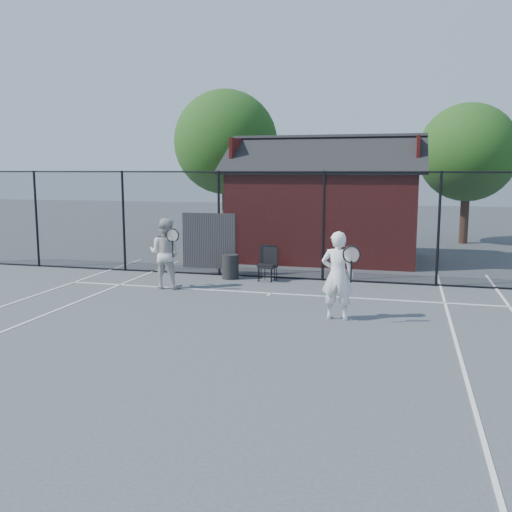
% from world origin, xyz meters
% --- Properties ---
extents(ground, '(80.00, 80.00, 0.00)m').
position_xyz_m(ground, '(0.00, 0.00, 0.00)').
color(ground, '#454B4F').
rests_on(ground, ground).
extents(court_lines, '(11.02, 18.00, 0.01)m').
position_xyz_m(court_lines, '(0.00, -1.32, 0.01)').
color(court_lines, white).
rests_on(court_lines, ground).
extents(fence, '(22.04, 3.00, 3.00)m').
position_xyz_m(fence, '(-0.30, 5.00, 1.45)').
color(fence, black).
rests_on(fence, ground).
extents(clubhouse, '(6.50, 4.36, 4.19)m').
position_xyz_m(clubhouse, '(0.50, 9.00, 1.61)').
color(clubhouse, maroon).
rests_on(clubhouse, ground).
extents(tree_left, '(4.48, 4.48, 6.44)m').
position_xyz_m(tree_left, '(-4.50, 13.50, 4.19)').
color(tree_left, '#321C14').
rests_on(tree_left, ground).
extents(tree_right, '(3.97, 3.97, 5.70)m').
position_xyz_m(tree_right, '(5.50, 14.50, 3.71)').
color(tree_right, '#321C14').
rests_on(tree_right, ground).
extents(player_front, '(0.82, 0.61, 1.81)m').
position_xyz_m(player_front, '(1.87, 0.97, 0.91)').
color(player_front, white).
rests_on(player_front, ground).
extents(player_back, '(0.98, 0.73, 1.80)m').
position_xyz_m(player_back, '(-2.78, 2.99, 0.90)').
color(player_back, silver).
rests_on(player_back, ground).
extents(chair_left, '(0.51, 0.52, 0.89)m').
position_xyz_m(chair_left, '(-0.44, 4.51, 0.45)').
color(chair_left, black).
rests_on(chair_left, ground).
extents(chair_right, '(0.47, 0.49, 0.94)m').
position_xyz_m(chair_right, '(-0.50, 4.60, 0.47)').
color(chair_right, black).
rests_on(chair_right, ground).
extents(waste_bin, '(0.54, 0.54, 0.68)m').
position_xyz_m(waste_bin, '(-1.54, 4.60, 0.34)').
color(waste_bin, black).
rests_on(waste_bin, ground).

